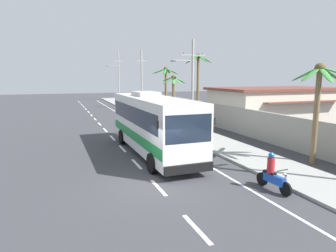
{
  "coord_description": "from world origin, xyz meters",
  "views": [
    {
      "loc": [
        -3.96,
        -12.61,
        4.83
      ],
      "look_at": [
        2.65,
        5.0,
        1.7
      ],
      "focal_mm": 31.51,
      "sensor_mm": 36.0,
      "label": 1
    }
  ],
  "objects_px": {
    "utility_pole_far": "(142,79)",
    "roadside_building": "(275,106)",
    "utility_pole_mid": "(192,80)",
    "palm_nearest": "(173,88)",
    "pedestrian_near_kerb": "(162,115)",
    "utility_pole_distant": "(118,75)",
    "pedestrian_far_walk": "(181,117)",
    "motorcycle_beside_bus": "(273,175)",
    "pedestrian_midwalk": "(155,108)",
    "palm_second": "(318,92)",
    "palm_third": "(198,75)",
    "coach_bus_foreground": "(152,122)",
    "motorcycle_trailing": "(150,122)",
    "palm_fourth": "(166,81)"
  },
  "relations": [
    {
      "from": "coach_bus_foreground",
      "to": "pedestrian_near_kerb",
      "type": "bearing_deg",
      "value": 67.35
    },
    {
      "from": "utility_pole_distant",
      "to": "palm_fourth",
      "type": "relative_size",
      "value": 1.63
    },
    {
      "from": "pedestrian_far_walk",
      "to": "roadside_building",
      "type": "distance_m",
      "value": 9.77
    },
    {
      "from": "utility_pole_mid",
      "to": "utility_pole_distant",
      "type": "bearing_deg",
      "value": 90.34
    },
    {
      "from": "utility_pole_mid",
      "to": "palm_nearest",
      "type": "xyz_separation_m",
      "value": [
        -0.34,
        4.07,
        -0.96
      ]
    },
    {
      "from": "palm_nearest",
      "to": "palm_second",
      "type": "xyz_separation_m",
      "value": [
        1.06,
        -18.62,
        0.45
      ]
    },
    {
      "from": "utility_pole_distant",
      "to": "palm_second",
      "type": "relative_size",
      "value": 1.81
    },
    {
      "from": "pedestrian_midwalk",
      "to": "utility_pole_far",
      "type": "distance_m",
      "value": 11.15
    },
    {
      "from": "coach_bus_foreground",
      "to": "utility_pole_mid",
      "type": "xyz_separation_m",
      "value": [
        6.99,
        9.05,
        2.52
      ]
    },
    {
      "from": "pedestrian_near_kerb",
      "to": "palm_nearest",
      "type": "height_order",
      "value": "palm_nearest"
    },
    {
      "from": "motorcycle_beside_bus",
      "to": "palm_fourth",
      "type": "relative_size",
      "value": 0.32
    },
    {
      "from": "motorcycle_beside_bus",
      "to": "roadside_building",
      "type": "relative_size",
      "value": 0.16
    },
    {
      "from": "palm_fourth",
      "to": "roadside_building",
      "type": "xyz_separation_m",
      "value": [
        6.83,
        -13.27,
        -2.36
      ]
    },
    {
      "from": "coach_bus_foreground",
      "to": "palm_second",
      "type": "bearing_deg",
      "value": -35.49
    },
    {
      "from": "pedestrian_near_kerb",
      "to": "utility_pole_distant",
      "type": "height_order",
      "value": "utility_pole_distant"
    },
    {
      "from": "palm_nearest",
      "to": "roadside_building",
      "type": "height_order",
      "value": "palm_nearest"
    },
    {
      "from": "utility_pole_distant",
      "to": "roadside_building",
      "type": "height_order",
      "value": "utility_pole_distant"
    },
    {
      "from": "pedestrian_midwalk",
      "to": "palm_third",
      "type": "relative_size",
      "value": 0.24
    },
    {
      "from": "motorcycle_beside_bus",
      "to": "pedestrian_midwalk",
      "type": "distance_m",
      "value": 24.48
    },
    {
      "from": "coach_bus_foreground",
      "to": "palm_third",
      "type": "relative_size",
      "value": 1.5
    },
    {
      "from": "motorcycle_beside_bus",
      "to": "palm_fourth",
      "type": "height_order",
      "value": "palm_fourth"
    },
    {
      "from": "motorcycle_trailing",
      "to": "palm_third",
      "type": "height_order",
      "value": "palm_third"
    },
    {
      "from": "palm_second",
      "to": "motorcycle_beside_bus",
      "type": "bearing_deg",
      "value": -153.67
    },
    {
      "from": "pedestrian_far_walk",
      "to": "utility_pole_mid",
      "type": "bearing_deg",
      "value": -161.4
    },
    {
      "from": "palm_second",
      "to": "palm_third",
      "type": "relative_size",
      "value": 0.75
    },
    {
      "from": "palm_nearest",
      "to": "palm_third",
      "type": "xyz_separation_m",
      "value": [
        2.46,
        -1.17,
        1.48
      ]
    },
    {
      "from": "utility_pole_far",
      "to": "palm_second",
      "type": "bearing_deg",
      "value": -88.48
    },
    {
      "from": "motorcycle_beside_bus",
      "to": "palm_third",
      "type": "bearing_deg",
      "value": 72.72
    },
    {
      "from": "palm_second",
      "to": "roadside_building",
      "type": "xyz_separation_m",
      "value": [
        7.19,
        11.67,
        -2.11
      ]
    },
    {
      "from": "pedestrian_midwalk",
      "to": "utility_pole_far",
      "type": "xyz_separation_m",
      "value": [
        1.28,
        10.49,
        3.55
      ]
    },
    {
      "from": "motorcycle_trailing",
      "to": "pedestrian_midwalk",
      "type": "distance_m",
      "value": 8.67
    },
    {
      "from": "coach_bus_foreground",
      "to": "pedestrian_far_walk",
      "type": "xyz_separation_m",
      "value": [
        5.31,
        7.82,
        -0.93
      ]
    },
    {
      "from": "motorcycle_beside_bus",
      "to": "utility_pole_far",
      "type": "height_order",
      "value": "utility_pole_far"
    },
    {
      "from": "pedestrian_near_kerb",
      "to": "palm_second",
      "type": "relative_size",
      "value": 0.3
    },
    {
      "from": "motorcycle_beside_bus",
      "to": "motorcycle_trailing",
      "type": "bearing_deg",
      "value": 91.93
    },
    {
      "from": "motorcycle_trailing",
      "to": "pedestrian_midwalk",
      "type": "bearing_deg",
      "value": 68.54
    },
    {
      "from": "pedestrian_midwalk",
      "to": "palm_nearest",
      "type": "height_order",
      "value": "palm_nearest"
    },
    {
      "from": "utility_pole_mid",
      "to": "roadside_building",
      "type": "xyz_separation_m",
      "value": [
        7.92,
        -2.88,
        -2.62
      ]
    },
    {
      "from": "utility_pole_distant",
      "to": "motorcycle_trailing",
      "type": "bearing_deg",
      "value": -96.84
    },
    {
      "from": "utility_pole_far",
      "to": "palm_fourth",
      "type": "height_order",
      "value": "utility_pole_far"
    },
    {
      "from": "pedestrian_far_walk",
      "to": "utility_pole_far",
      "type": "distance_m",
      "value": 19.54
    },
    {
      "from": "palm_nearest",
      "to": "utility_pole_distant",
      "type": "bearing_deg",
      "value": 89.78
    },
    {
      "from": "utility_pole_far",
      "to": "roadside_building",
      "type": "relative_size",
      "value": 0.71
    },
    {
      "from": "palm_nearest",
      "to": "motorcycle_beside_bus",
      "type": "bearing_deg",
      "value": -100.01
    },
    {
      "from": "pedestrian_far_walk",
      "to": "utility_pole_distant",
      "type": "relative_size",
      "value": 0.18
    },
    {
      "from": "palm_third",
      "to": "roadside_building",
      "type": "xyz_separation_m",
      "value": [
        5.79,
        -5.79,
        -3.14
      ]
    },
    {
      "from": "palm_nearest",
      "to": "roadside_building",
      "type": "distance_m",
      "value": 10.92
    },
    {
      "from": "coach_bus_foreground",
      "to": "motorcycle_beside_bus",
      "type": "relative_size",
      "value": 5.65
    },
    {
      "from": "motorcycle_trailing",
      "to": "utility_pole_distant",
      "type": "bearing_deg",
      "value": 83.16
    },
    {
      "from": "palm_second",
      "to": "utility_pole_distant",
      "type": "bearing_deg",
      "value": 91.06
    }
  ]
}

